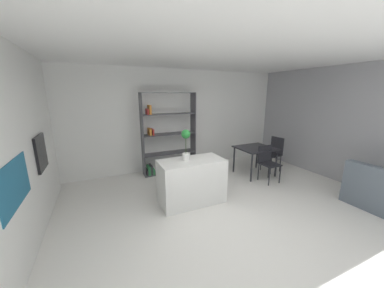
{
  "coord_description": "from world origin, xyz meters",
  "views": [
    {
      "loc": [
        -1.88,
        -2.69,
        2.15
      ],
      "look_at": [
        -0.15,
        1.1,
        1.13
      ],
      "focal_mm": 19.47,
      "sensor_mm": 36.0,
      "label": 1
    }
  ],
  "objects_px": {
    "open_bookshelf": "(166,136)",
    "dining_chair_window_side": "(274,151)",
    "dining_table": "(255,151)",
    "built_in_oven": "(41,152)",
    "dining_chair_near": "(267,160)",
    "kitchen_island": "(192,181)",
    "potted_plant_on_island": "(186,142)"
  },
  "relations": [
    {
      "from": "built_in_oven",
      "to": "dining_table",
      "type": "bearing_deg",
      "value": 1.1
    },
    {
      "from": "open_bookshelf",
      "to": "dining_chair_near",
      "type": "xyz_separation_m",
      "value": [
        2.12,
        -1.57,
        -0.49
      ]
    },
    {
      "from": "potted_plant_on_island",
      "to": "dining_chair_window_side",
      "type": "distance_m",
      "value": 3.07
    },
    {
      "from": "open_bookshelf",
      "to": "dining_table",
      "type": "xyz_separation_m",
      "value": [
        2.12,
        -1.12,
        -0.36
      ]
    },
    {
      "from": "kitchen_island",
      "to": "dining_chair_near",
      "type": "xyz_separation_m",
      "value": [
        2.15,
        0.2,
        0.09
      ]
    },
    {
      "from": "open_bookshelf",
      "to": "dining_chair_window_side",
      "type": "height_order",
      "value": "open_bookshelf"
    },
    {
      "from": "kitchen_island",
      "to": "dining_table",
      "type": "distance_m",
      "value": 2.26
    },
    {
      "from": "built_in_oven",
      "to": "dining_chair_near",
      "type": "height_order",
      "value": "built_in_oven"
    },
    {
      "from": "built_in_oven",
      "to": "potted_plant_on_island",
      "type": "bearing_deg",
      "value": -11.49
    },
    {
      "from": "dining_table",
      "to": "dining_chair_window_side",
      "type": "distance_m",
      "value": 0.69
    },
    {
      "from": "kitchen_island",
      "to": "dining_chair_window_side",
      "type": "bearing_deg",
      "value": 13.03
    },
    {
      "from": "open_bookshelf",
      "to": "dining_chair_window_side",
      "type": "bearing_deg",
      "value": -21.6
    },
    {
      "from": "open_bookshelf",
      "to": "dining_table",
      "type": "distance_m",
      "value": 2.43
    },
    {
      "from": "built_in_oven",
      "to": "dining_chair_near",
      "type": "xyz_separation_m",
      "value": [
        4.66,
        -0.36,
        -0.66
      ]
    },
    {
      "from": "kitchen_island",
      "to": "built_in_oven",
      "type": "bearing_deg",
      "value": 167.41
    },
    {
      "from": "potted_plant_on_island",
      "to": "dining_table",
      "type": "height_order",
      "value": "potted_plant_on_island"
    },
    {
      "from": "kitchen_island",
      "to": "dining_table",
      "type": "relative_size",
      "value": 1.37
    },
    {
      "from": "built_in_oven",
      "to": "kitchen_island",
      "type": "relative_size",
      "value": 0.46
    },
    {
      "from": "kitchen_island",
      "to": "potted_plant_on_island",
      "type": "bearing_deg",
      "value": 142.82
    },
    {
      "from": "dining_table",
      "to": "dining_chair_window_side",
      "type": "height_order",
      "value": "dining_chair_window_side"
    },
    {
      "from": "built_in_oven",
      "to": "open_bookshelf",
      "type": "bearing_deg",
      "value": 25.57
    },
    {
      "from": "open_bookshelf",
      "to": "kitchen_island",
      "type": "bearing_deg",
      "value": -91.04
    },
    {
      "from": "dining_table",
      "to": "dining_chair_near",
      "type": "relative_size",
      "value": 1.05
    },
    {
      "from": "open_bookshelf",
      "to": "potted_plant_on_island",
      "type": "bearing_deg",
      "value": -94.11
    },
    {
      "from": "built_in_oven",
      "to": "dining_table",
      "type": "relative_size",
      "value": 0.63
    },
    {
      "from": "built_in_oven",
      "to": "kitchen_island",
      "type": "height_order",
      "value": "built_in_oven"
    },
    {
      "from": "potted_plant_on_island",
      "to": "open_bookshelf",
      "type": "distance_m",
      "value": 1.72
    },
    {
      "from": "open_bookshelf",
      "to": "dining_chair_near",
      "type": "distance_m",
      "value": 2.69
    },
    {
      "from": "potted_plant_on_island",
      "to": "dining_chair_window_side",
      "type": "xyz_separation_m",
      "value": [
        2.93,
        0.59,
        -0.68
      ]
    },
    {
      "from": "kitchen_island",
      "to": "open_bookshelf",
      "type": "distance_m",
      "value": 1.86
    },
    {
      "from": "open_bookshelf",
      "to": "dining_chair_window_side",
      "type": "relative_size",
      "value": 2.27
    },
    {
      "from": "potted_plant_on_island",
      "to": "dining_chair_near",
      "type": "xyz_separation_m",
      "value": [
        2.25,
        0.13,
        -0.71
      ]
    }
  ]
}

